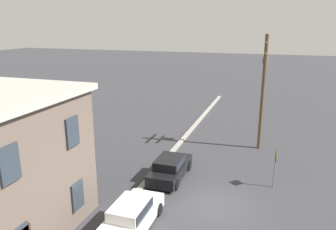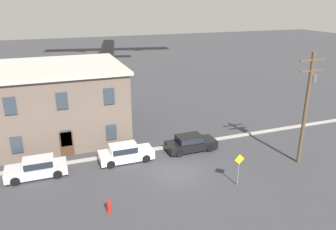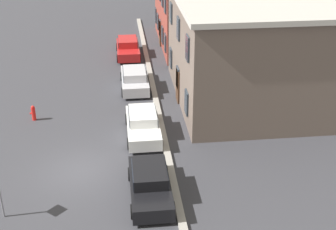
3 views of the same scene
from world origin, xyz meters
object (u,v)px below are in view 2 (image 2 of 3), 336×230
car_white (125,152)px  caution_sign (239,164)px  utility_pole (307,103)px  car_silver (37,167)px  car_black (190,142)px  fire_hydrant (109,206)px

car_white → caution_sign: size_ratio=1.75×
car_white → utility_pole: (13.21, -5.22, 4.31)m
car_silver → car_black: 12.59m
car_silver → utility_pole: utility_pole is taller
car_silver → utility_pole: size_ratio=0.49×
utility_pole → caution_sign: bearing=-168.9°
caution_sign → car_silver: bearing=154.6°
car_black → utility_pole: 9.98m
car_silver → car_black: size_ratio=1.00×
car_black → caution_sign: (0.80, -6.44, 0.91)m
car_white → car_black: bearing=-0.6°
car_black → utility_pole: utility_pole is taller
car_black → caution_sign: bearing=-82.9°
fire_hydrant → utility_pole: bearing=4.6°
caution_sign → utility_pole: bearing=11.1°
fire_hydrant → car_black: bearing=37.3°
caution_sign → car_white: bearing=135.5°
car_white → car_black: size_ratio=1.00×
car_black → car_silver: bearing=-179.6°
car_silver → fire_hydrant: 7.59m
utility_pole → car_black: bearing=145.1°
car_white → fire_hydrant: car_white is taller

